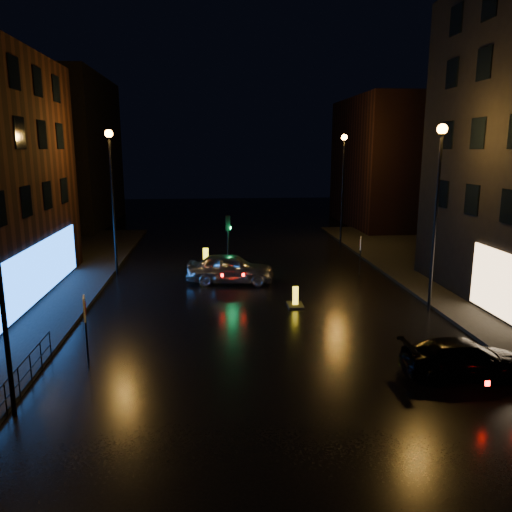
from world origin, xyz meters
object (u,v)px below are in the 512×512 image
(traffic_signal, at_px, (228,264))
(bollard_far, at_px, (206,263))
(road_sign_left, at_px, (85,314))
(road_sign_right, at_px, (360,246))
(dark_sedan, at_px, (465,359))
(bollard_near, at_px, (295,302))
(silver_hatchback, at_px, (230,268))

(traffic_signal, bearing_deg, bollard_far, 131.06)
(road_sign_left, distance_m, road_sign_right, 17.36)
(dark_sedan, relative_size, bollard_near, 3.78)
(bollard_near, bearing_deg, bollard_far, 117.90)
(traffic_signal, xyz_separation_m, road_sign_left, (-5.30, -12.85, 1.36))
(bollard_near, xyz_separation_m, road_sign_right, (4.79, 5.57, 1.52))
(traffic_signal, distance_m, road_sign_right, 7.91)
(dark_sedan, bearing_deg, traffic_signal, 27.77)
(silver_hatchback, relative_size, bollard_far, 3.27)
(bollard_far, distance_m, road_sign_left, 15.03)
(traffic_signal, height_order, road_sign_left, traffic_signal)
(traffic_signal, height_order, road_sign_right, traffic_signal)
(bollard_near, bearing_deg, road_sign_left, -142.96)
(dark_sedan, xyz_separation_m, road_sign_right, (0.51, 13.44, 1.12))
(dark_sedan, height_order, road_sign_right, road_sign_right)
(road_sign_left, bearing_deg, bollard_far, 62.42)
(dark_sedan, xyz_separation_m, bollard_far, (-8.55, 16.34, -0.34))
(traffic_signal, height_order, bollard_far, traffic_signal)
(traffic_signal, xyz_separation_m, dark_sedan, (7.19, -14.77, 0.10))
(dark_sedan, bearing_deg, silver_hatchback, 31.80)
(silver_hatchback, bearing_deg, traffic_signal, 7.88)
(road_sign_left, xyz_separation_m, road_sign_right, (12.99, 11.52, -0.13))
(traffic_signal, bearing_deg, bollard_near, -67.16)
(traffic_signal, bearing_deg, road_sign_right, -9.82)
(bollard_near, bearing_deg, road_sign_right, 50.48)
(traffic_signal, bearing_deg, silver_hatchback, -89.35)
(silver_hatchback, height_order, road_sign_left, road_sign_left)
(silver_hatchback, bearing_deg, bollard_far, 26.77)
(bollard_far, bearing_deg, road_sign_left, -98.41)
(bollard_near, bearing_deg, traffic_signal, 113.97)
(bollard_near, height_order, road_sign_right, road_sign_right)
(traffic_signal, relative_size, silver_hatchback, 0.72)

